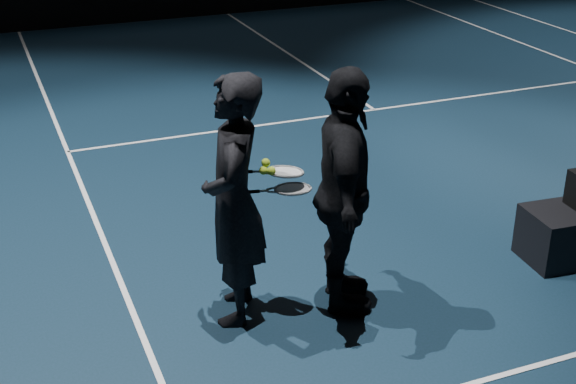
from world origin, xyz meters
The scene contains 7 objects.
floor centered at (0.00, 0.00, 0.00)m, with size 36.00×36.00×0.00m, color black.
court_lines centered at (0.00, 0.00, 0.00)m, with size 10.98×23.78×0.01m, color white, non-canonical shape.
player_a centered at (-3.33, -10.42, 0.99)m, with size 0.73×0.48×1.99m, color black.
player_b centered at (-2.50, -10.60, 0.99)m, with size 1.17×0.49×1.99m, color black.
racket_lower centered at (-2.89, -10.51, 1.06)m, with size 0.68×0.22×0.03m, color black, non-canonical shape.
racket_upper centered at (-2.93, -10.46, 1.19)m, with size 0.68×0.22×0.03m, color black, non-canonical shape.
tennis_balls centered at (-3.08, -10.47, 1.24)m, with size 0.12×0.10×0.12m, color #B7F233, non-canonical shape.
Camera 1 is at (-4.98, -15.61, 3.59)m, focal length 50.00 mm.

